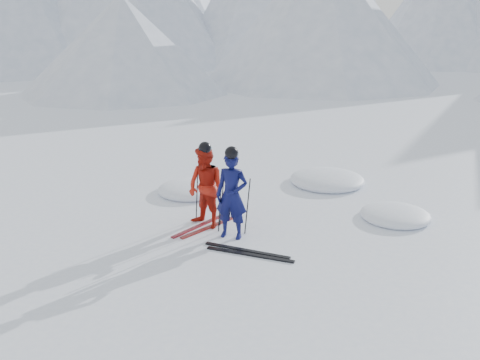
# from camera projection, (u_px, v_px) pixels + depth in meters

# --- Properties ---
(ground) EXTENTS (160.00, 160.00, 0.00)m
(ground) POSITION_uv_depth(u_px,v_px,m) (326.00, 252.00, 9.50)
(ground) COLOR white
(ground) RESTS_ON ground
(skier_blue) EXTENTS (0.65, 0.43, 1.76)m
(skier_blue) POSITION_uv_depth(u_px,v_px,m) (232.00, 195.00, 9.91)
(skier_blue) COLOR #0B0E44
(skier_blue) RESTS_ON ground
(skier_red) EXTENTS (1.02, 0.93, 1.71)m
(skier_red) POSITION_uv_depth(u_px,v_px,m) (206.00, 188.00, 10.43)
(skier_red) COLOR #B51C0E
(skier_red) RESTS_ON ground
(pole_blue_left) EXTENTS (0.12, 0.08, 1.17)m
(pole_blue_left) POSITION_uv_depth(u_px,v_px,m) (220.00, 205.00, 10.22)
(pole_blue_left) COLOR black
(pole_blue_left) RESTS_ON ground
(pole_blue_right) EXTENTS (0.12, 0.07, 1.17)m
(pole_blue_right) POSITION_uv_depth(u_px,v_px,m) (247.00, 206.00, 10.16)
(pole_blue_right) COLOR black
(pole_blue_right) RESTS_ON ground
(pole_red_left) EXTENTS (0.12, 0.09, 1.14)m
(pole_red_left) POSITION_uv_depth(u_px,v_px,m) (197.00, 195.00, 10.83)
(pole_red_left) COLOR black
(pole_red_left) RESTS_ON ground
(pole_red_right) EXTENTS (0.12, 0.08, 1.14)m
(pole_red_right) POSITION_uv_depth(u_px,v_px,m) (222.00, 200.00, 10.58)
(pole_red_right) COLOR black
(pole_red_right) RESTS_ON ground
(ski_worn_left) EXTENTS (0.72, 1.61, 0.03)m
(ski_worn_left) POSITION_uv_depth(u_px,v_px,m) (201.00, 225.00, 10.72)
(ski_worn_left) COLOR black
(ski_worn_left) RESTS_ON ground
(ski_worn_right) EXTENTS (0.82, 1.57, 0.03)m
(ski_worn_right) POSITION_uv_depth(u_px,v_px,m) (212.00, 226.00, 10.66)
(ski_worn_right) COLOR black
(ski_worn_right) RESTS_ON ground
(ski_loose_a) EXTENTS (1.70, 0.27, 0.03)m
(ski_loose_a) POSITION_uv_depth(u_px,v_px,m) (247.00, 250.00, 9.54)
(ski_loose_a) COLOR black
(ski_loose_a) RESTS_ON ground
(ski_loose_b) EXTENTS (1.70, 0.21, 0.03)m
(ski_loose_b) POSITION_uv_depth(u_px,v_px,m) (250.00, 255.00, 9.37)
(ski_loose_b) COLOR black
(ski_loose_b) RESTS_ON ground
(snow_lumps) EXTENTS (6.53, 3.81, 0.43)m
(snow_lumps) POSITION_uv_depth(u_px,v_px,m) (301.00, 193.00, 12.75)
(snow_lumps) COLOR white
(snow_lumps) RESTS_ON ground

